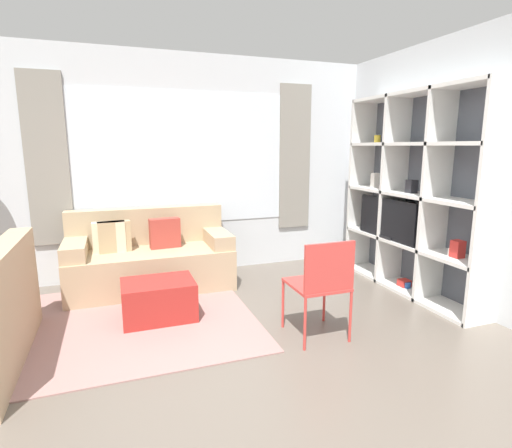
% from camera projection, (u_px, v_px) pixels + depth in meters
% --- Properties ---
extents(ground_plane, '(16.00, 16.00, 0.00)m').
position_uv_depth(ground_plane, '(275.00, 417.00, 2.40)').
color(ground_plane, '#665B51').
extents(wall_back, '(6.04, 0.11, 2.70)m').
position_uv_depth(wall_back, '(183.00, 166.00, 4.95)').
color(wall_back, silver).
rests_on(wall_back, ground_plane).
extents(wall_right, '(0.07, 4.21, 2.70)m').
position_uv_depth(wall_right, '(432.00, 170.00, 4.34)').
color(wall_right, silver).
rests_on(wall_right, ground_plane).
extents(area_rug, '(2.75, 2.02, 0.01)m').
position_uv_depth(area_rug, '(101.00, 325.00, 3.62)').
color(area_rug, gray).
rests_on(area_rug, ground_plane).
extents(shelving_unit, '(0.38, 1.98, 2.17)m').
position_uv_depth(shelving_unit, '(415.00, 196.00, 4.35)').
color(shelving_unit, '#515660').
rests_on(shelving_unit, ground_plane).
extents(couch_main, '(1.79, 0.82, 0.89)m').
position_uv_depth(couch_main, '(150.00, 259.00, 4.56)').
color(couch_main, tan).
rests_on(couch_main, ground_plane).
extents(ottoman, '(0.66, 0.48, 0.37)m').
position_uv_depth(ottoman, '(159.00, 300.00, 3.74)').
color(ottoman, '#A82823').
rests_on(ottoman, ground_plane).
extents(folding_chair, '(0.44, 0.46, 0.86)m').
position_uv_depth(folding_chair, '(321.00, 280.00, 3.28)').
color(folding_chair, '#CC3D38').
rests_on(folding_chair, ground_plane).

